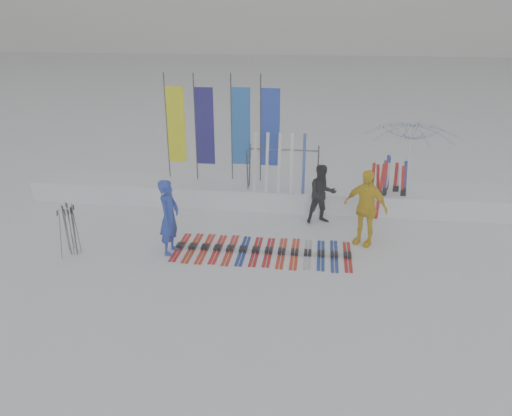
# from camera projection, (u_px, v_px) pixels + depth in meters

# --- Properties ---
(ground) EXTENTS (120.00, 120.00, 0.00)m
(ground) POSITION_uv_depth(u_px,v_px,m) (238.00, 276.00, 11.00)
(ground) COLOR white
(ground) RESTS_ON ground
(snow_bank) EXTENTS (14.00, 1.60, 0.60)m
(snow_bank) POSITION_uv_depth(u_px,v_px,m) (262.00, 193.00, 15.14)
(snow_bank) COLOR white
(snow_bank) RESTS_ON ground
(person_blue) EXTENTS (0.51, 0.72, 1.84)m
(person_blue) POSITION_uv_depth(u_px,v_px,m) (169.00, 217.00, 11.76)
(person_blue) COLOR #1E39B2
(person_blue) RESTS_ON ground
(person_black) EXTENTS (0.96, 0.85, 1.64)m
(person_black) POSITION_uv_depth(u_px,v_px,m) (322.00, 194.00, 13.52)
(person_black) COLOR black
(person_black) RESTS_ON ground
(person_yellow) EXTENTS (1.22, 0.95, 1.93)m
(person_yellow) POSITION_uv_depth(u_px,v_px,m) (365.00, 208.00, 12.21)
(person_yellow) COLOR yellow
(person_yellow) RESTS_ON ground
(tent_canopy) EXTENTS (3.44, 3.47, 2.48)m
(tent_canopy) POSITION_uv_depth(u_px,v_px,m) (408.00, 161.00, 14.98)
(tent_canopy) COLOR white
(tent_canopy) RESTS_ON ground
(ski_row) EXTENTS (4.25, 1.69, 0.07)m
(ski_row) POSITION_uv_depth(u_px,v_px,m) (262.00, 251.00, 12.09)
(ski_row) COLOR red
(ski_row) RESTS_ON ground
(pole_cluster) EXTENTS (0.43, 0.70, 1.25)m
(pole_cluster) POSITION_uv_depth(u_px,v_px,m) (70.00, 230.00, 11.83)
(pole_cluster) COLOR #595B60
(pole_cluster) RESTS_ON ground
(feather_flags) EXTENTS (3.45, 0.15, 3.20)m
(feather_flags) POSITION_uv_depth(u_px,v_px,m) (222.00, 127.00, 14.85)
(feather_flags) COLOR #383A3F
(feather_flags) RESTS_ON ground
(ski_rack) EXTENTS (2.04, 0.80, 1.23)m
(ski_rack) POSITION_uv_depth(u_px,v_px,m) (283.00, 163.00, 14.29)
(ski_rack) COLOR #383A3F
(ski_rack) RESTS_ON ground
(upright_skis) EXTENTS (0.98, 0.99, 1.66)m
(upright_skis) POSITION_uv_depth(u_px,v_px,m) (388.00, 188.00, 14.15)
(upright_skis) COLOR silver
(upright_skis) RESTS_ON ground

